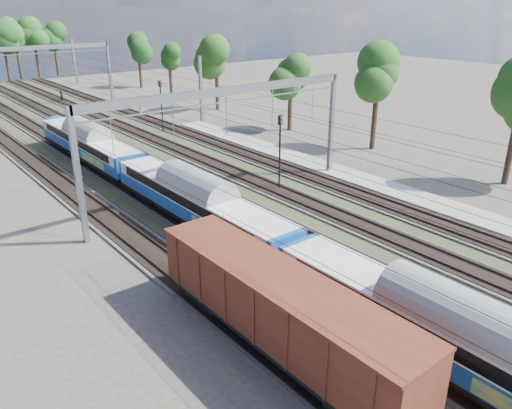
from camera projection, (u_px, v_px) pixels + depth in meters
track_bed at (142, 158)px, 50.46m from camera, size 21.00×130.00×0.34m
platform at (426, 201)px, 39.34m from camera, size 3.00×70.00×0.30m
catenary at (107, 85)px, 53.84m from camera, size 25.65×130.00×9.00m
tree_belt at (58, 45)px, 85.75m from camera, size 38.80×101.09×11.90m
emu_train at (200, 197)px, 33.96m from camera, size 2.77×58.65×4.05m
freight_boxcar at (279, 308)px, 21.76m from camera, size 3.02×14.60×3.76m
worker at (61, 96)px, 79.29m from camera, size 0.53×0.72×1.80m
signal_near at (280, 143)px, 40.71m from camera, size 0.44×0.41×6.35m
signal_far at (161, 100)px, 59.61m from camera, size 0.44×0.41×6.19m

